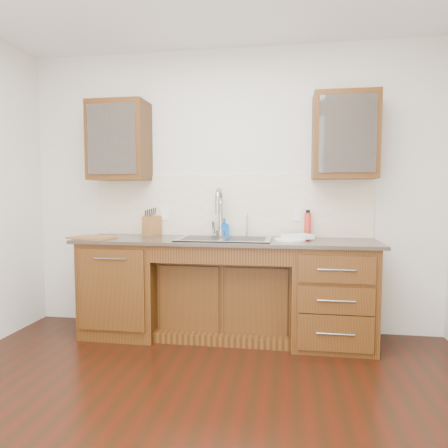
% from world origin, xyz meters
% --- Properties ---
extents(ground, '(4.00, 3.50, 0.10)m').
position_xyz_m(ground, '(0.00, 0.00, -0.05)').
color(ground, black).
extents(wall_back, '(4.00, 0.10, 2.70)m').
position_xyz_m(wall_back, '(0.00, 1.80, 1.35)').
color(wall_back, silver).
rests_on(wall_back, ground).
extents(base_cabinet_left, '(0.70, 0.62, 0.88)m').
position_xyz_m(base_cabinet_left, '(-0.95, 1.44, 0.44)').
color(base_cabinet_left, '#593014').
rests_on(base_cabinet_left, ground).
extents(base_cabinet_center, '(1.20, 0.44, 0.70)m').
position_xyz_m(base_cabinet_center, '(0.00, 1.53, 0.35)').
color(base_cabinet_center, '#593014').
rests_on(base_cabinet_center, ground).
extents(base_cabinet_right, '(0.70, 0.62, 0.88)m').
position_xyz_m(base_cabinet_right, '(0.95, 1.44, 0.44)').
color(base_cabinet_right, '#593014').
rests_on(base_cabinet_right, ground).
extents(countertop, '(2.70, 0.65, 0.03)m').
position_xyz_m(countertop, '(0.00, 1.43, 0.90)').
color(countertop, '#84705B').
rests_on(countertop, base_cabinet_left).
extents(backsplash, '(2.70, 0.02, 0.59)m').
position_xyz_m(backsplash, '(0.00, 1.74, 1.21)').
color(backsplash, beige).
rests_on(backsplash, wall_back).
extents(sink, '(0.84, 0.46, 0.19)m').
position_xyz_m(sink, '(0.00, 1.41, 0.83)').
color(sink, '#9E9EA5').
rests_on(sink, countertop).
extents(faucet, '(0.04, 0.04, 0.40)m').
position_xyz_m(faucet, '(-0.07, 1.64, 1.11)').
color(faucet, '#999993').
rests_on(faucet, countertop).
extents(filter_tap, '(0.02, 0.02, 0.24)m').
position_xyz_m(filter_tap, '(0.18, 1.65, 1.03)').
color(filter_tap, '#999993').
rests_on(filter_tap, countertop).
extents(upper_cabinet_left, '(0.55, 0.34, 0.75)m').
position_xyz_m(upper_cabinet_left, '(-1.05, 1.58, 1.83)').
color(upper_cabinet_left, '#593014').
rests_on(upper_cabinet_left, wall_back).
extents(upper_cabinet_right, '(0.55, 0.34, 0.75)m').
position_xyz_m(upper_cabinet_right, '(1.05, 1.58, 1.83)').
color(upper_cabinet_right, '#593014').
rests_on(upper_cabinet_right, wall_back).
extents(outlet_left, '(0.08, 0.01, 0.12)m').
position_xyz_m(outlet_left, '(-0.65, 1.73, 1.12)').
color(outlet_left, white).
rests_on(outlet_left, backsplash).
extents(outlet_right, '(0.08, 0.01, 0.12)m').
position_xyz_m(outlet_right, '(0.65, 1.73, 1.12)').
color(outlet_right, white).
rests_on(outlet_right, backsplash).
extents(soap_bottle, '(0.10, 0.10, 0.17)m').
position_xyz_m(soap_bottle, '(-0.04, 1.67, 1.00)').
color(soap_bottle, '#0551BE').
rests_on(soap_bottle, countertop).
extents(water_bottle, '(0.07, 0.07, 0.23)m').
position_xyz_m(water_bottle, '(0.75, 1.66, 1.03)').
color(water_bottle, red).
rests_on(water_bottle, countertop).
extents(plate, '(0.35, 0.35, 0.02)m').
position_xyz_m(plate, '(0.58, 1.42, 0.92)').
color(plate, white).
rests_on(plate, countertop).
extents(dish_towel, '(0.29, 0.26, 0.04)m').
position_xyz_m(dish_towel, '(0.65, 1.45, 0.94)').
color(dish_towel, white).
rests_on(dish_towel, plate).
extents(knife_block, '(0.16, 0.20, 0.19)m').
position_xyz_m(knife_block, '(-0.76, 1.64, 1.01)').
color(knife_block, '#9E613B').
rests_on(knife_block, countertop).
extents(cutting_board, '(0.44, 0.36, 0.02)m').
position_xyz_m(cutting_board, '(-1.21, 1.30, 0.92)').
color(cutting_board, '#916127').
rests_on(cutting_board, countertop).
extents(cup_left_a, '(0.12, 0.12, 0.09)m').
position_xyz_m(cup_left_a, '(-1.13, 1.58, 1.77)').
color(cup_left_a, silver).
rests_on(cup_left_a, upper_cabinet_left).
extents(cup_left_b, '(0.12, 0.12, 0.09)m').
position_xyz_m(cup_left_b, '(-0.99, 1.58, 1.77)').
color(cup_left_b, silver).
rests_on(cup_left_b, upper_cabinet_left).
extents(cup_right_a, '(0.16, 0.16, 0.10)m').
position_xyz_m(cup_right_a, '(0.95, 1.58, 1.77)').
color(cup_right_a, silver).
rests_on(cup_right_a, upper_cabinet_right).
extents(cup_right_b, '(0.14, 0.14, 0.10)m').
position_xyz_m(cup_right_b, '(1.16, 1.58, 1.78)').
color(cup_right_b, silver).
rests_on(cup_right_b, upper_cabinet_right).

